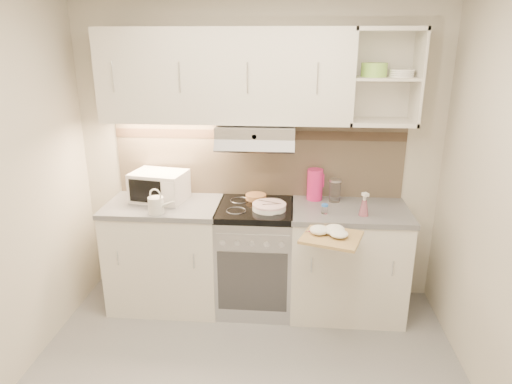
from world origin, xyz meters
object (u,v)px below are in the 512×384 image
watering_can (157,205)px  cutting_board (331,237)px  spray_bottle (364,206)px  microwave (159,186)px  glass_jar (335,190)px  electric_range (255,257)px  plate_stack (269,207)px  pink_pitcher (315,184)px

watering_can → cutting_board: (1.30, -0.28, -0.10)m
watering_can → cutting_board: 1.33m
watering_can → spray_bottle: size_ratio=1.17×
microwave → cutting_board: microwave is taller
glass_jar → electric_range: bearing=-165.6°
glass_jar → plate_stack: bearing=-155.8°
cutting_board → watering_can: bearing=-174.1°
glass_jar → spray_bottle: spray_bottle is taller
electric_range → spray_bottle: bearing=-9.4°
glass_jar → cutting_board: bearing=-96.1°
electric_range → microwave: microwave is taller
electric_range → pink_pitcher: 0.78m
microwave → glass_jar: microwave is taller
watering_can → cutting_board: watering_can is taller
microwave → cutting_board: bearing=-12.6°
electric_range → spray_bottle: (0.83, -0.14, 0.53)m
microwave → pink_pitcher: (1.28, 0.12, 0.01)m
spray_bottle → electric_range: bearing=145.9°
watering_can → cutting_board: size_ratio=0.60×
plate_stack → glass_jar: size_ratio=1.41×
plate_stack → watering_can: bearing=-169.9°
pink_pitcher → cutting_board: (0.09, -0.70, -0.16)m
watering_can → spray_bottle: 1.57m
cutting_board → electric_range: bearing=156.5°
microwave → pink_pitcher: pink_pitcher is taller
microwave → plate_stack: (0.91, -0.16, -0.09)m
electric_range → pink_pitcher: (0.48, 0.20, 0.58)m
pink_pitcher → watering_can: bearing=-174.6°
microwave → cutting_board: 1.49m
glass_jar → spray_bottle: (0.19, -0.30, -0.02)m
microwave → watering_can: microwave is taller
cutting_board → pink_pitcher: bearing=115.2°
plate_stack → glass_jar: (0.52, 0.24, 0.07)m
pink_pitcher → glass_jar: pink_pitcher is taller
microwave → glass_jar: size_ratio=2.52×
microwave → electric_range: bearing=4.6°
electric_range → spray_bottle: spray_bottle is taller
microwave → glass_jar: bearing=13.7°
microwave → plate_stack: size_ratio=1.79×
pink_pitcher → spray_bottle: 0.49m
microwave → pink_pitcher: bearing=15.8°
glass_jar → spray_bottle: size_ratio=0.96×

